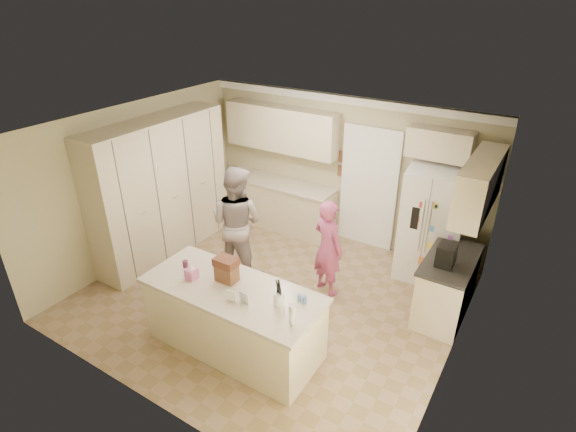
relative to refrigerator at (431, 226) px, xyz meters
The scene contains 41 objects.
floor 2.70m from the refrigerator, 134.49° to the right, with size 5.20×4.60×0.02m, color #8F745A.
ceiling 3.06m from the refrigerator, 134.49° to the right, with size 5.20×4.60×0.02m, color white.
wall_back 1.89m from the refrigerator, 164.44° to the left, with size 5.20×0.02×2.60m, color #B9B086.
wall_front 4.51m from the refrigerator, 113.37° to the right, with size 5.20×0.02×2.60m, color #B9B086.
wall_left 4.77m from the refrigerator, 157.56° to the right, with size 0.02×4.60×2.60m, color #B9B086.
wall_right 2.03m from the refrigerator, 65.46° to the right, with size 0.02×4.60×2.60m, color #B9B086.
crown_back 2.46m from the refrigerator, 165.94° to the left, with size 5.20×0.08×0.12m, color white.
pantry_bank 4.40m from the refrigerator, 158.43° to the right, with size 0.60×2.60×2.35m, color beige.
back_base_cab 2.97m from the refrigerator, behind, with size 2.20×0.60×0.88m, color beige.
back_countertop 2.94m from the refrigerator, behind, with size 2.24×0.63×0.04m, color #BFB09C.
back_upper_cab 3.11m from the refrigerator, behind, with size 2.20×0.35×0.80m, color beige.
doorway_opening 1.33m from the refrigerator, 159.27° to the left, with size 0.90×0.06×2.10m, color black.
doorway_casing 1.31m from the refrigerator, 160.71° to the left, with size 1.02×0.03×2.22m, color white.
wall_frame_upper 1.93m from the refrigerator, 165.48° to the left, with size 0.15×0.02×0.20m, color brown.
wall_frame_lower 1.86m from the refrigerator, 165.48° to the left, with size 0.15×0.02×0.20m, color brown.
refrigerator is the anchor object (origin of this frame).
fridge_seam 0.35m from the refrigerator, 90.00° to the right, with size 0.01×0.02×1.78m, color gray.
fridge_dispenser 0.49m from the refrigerator, 121.08° to the right, with size 0.22×0.03×0.35m, color black.
fridge_handle_l 0.40m from the refrigerator, 97.70° to the right, with size 0.02×0.02×0.85m, color silver.
fridge_handle_r 0.40m from the refrigerator, 82.30° to the right, with size 0.02×0.02×0.85m, color silver.
over_fridge_cab 1.25m from the refrigerator, 112.95° to the left, with size 0.95×0.35×0.45m, color beige.
right_base_cab 1.07m from the refrigerator, 57.51° to the right, with size 0.60×1.20×0.88m, color beige.
right_countertop 0.96m from the refrigerator, 58.02° to the right, with size 0.63×1.24×0.04m, color #2D2B28.
right_upper_cab 1.38m from the refrigerator, 43.66° to the right, with size 0.35×1.50×0.70m, color beige.
coffee_maker 1.13m from the refrigerator, 65.21° to the right, with size 0.22×0.28×0.30m, color black.
island_base 3.35m from the refrigerator, 118.50° to the right, with size 2.20×0.90×0.88m, color beige.
island_top 3.32m from the refrigerator, 118.50° to the right, with size 2.28×0.96×0.05m, color #BFB09C.
utensil_crock 3.01m from the refrigerator, 108.02° to the right, with size 0.13×0.13×0.15m, color white.
tissue_box 3.69m from the refrigerator, 125.27° to the right, with size 0.13×0.13×0.14m, color pink.
tissue_plume 3.70m from the refrigerator, 125.27° to the right, with size 0.08×0.08×0.08m, color white.
dollhouse_body 3.31m from the refrigerator, 121.61° to the right, with size 0.26×0.18×0.22m, color brown.
dollhouse_roof 3.32m from the refrigerator, 121.61° to the right, with size 0.28×0.20×0.10m, color #592D1E.
jam_jar 3.73m from the refrigerator, 129.75° to the right, with size 0.07×0.07×0.09m, color #59263F.
greeting_card_a 3.43m from the refrigerator, 114.69° to the right, with size 0.12×0.01×0.16m, color white.
greeting_card_b 3.32m from the refrigerator, 112.70° to the right, with size 0.12×0.01×0.16m, color silver.
water_bottle 3.13m from the refrigerator, 101.65° to the right, with size 0.07×0.07×0.24m, color silver.
shaker_salt 2.80m from the refrigerator, 105.79° to the right, with size 0.05×0.05×0.09m, color #4A6EAB.
shaker_pepper 2.78m from the refrigerator, 104.40° to the right, with size 0.05×0.05×0.09m, color #4A6EAB.
teen_boy 3.00m from the refrigerator, 149.74° to the right, with size 0.89×0.69×1.83m, color #9A9593.
teen_girl 1.67m from the refrigerator, 133.72° to the right, with size 0.55×0.36×1.52m, color #C54C63.
fridge_magnets 0.36m from the refrigerator, 90.00° to the right, with size 0.76×0.02×1.44m, color tan, non-canonical shape.
Camera 1 is at (3.12, -4.50, 4.19)m, focal length 28.00 mm.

